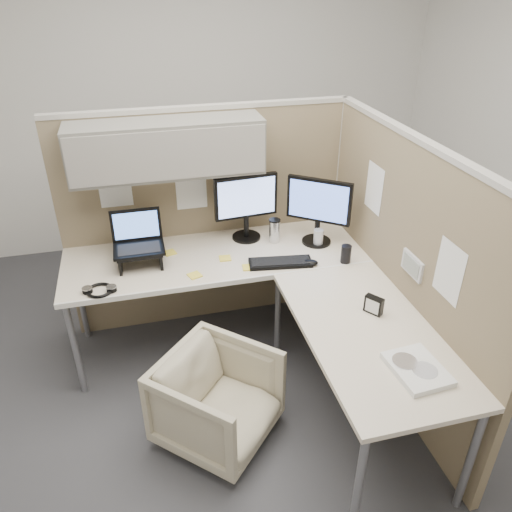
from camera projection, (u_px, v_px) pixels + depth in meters
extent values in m
plane|color=#343439|center=(251.00, 389.00, 3.26)|extent=(4.50, 4.50, 0.00)
cube|color=#867458|center=(207.00, 222.00, 3.60)|extent=(2.00, 0.05, 1.60)
cube|color=#A8A399|center=(201.00, 107.00, 3.19)|extent=(2.00, 0.06, 0.03)
cube|color=slate|center=(166.00, 147.00, 3.11)|extent=(1.20, 0.34, 0.34)
cube|color=gray|center=(169.00, 156.00, 2.96)|extent=(1.18, 0.01, 0.30)
plane|color=white|center=(115.00, 186.00, 3.27)|extent=(0.26, 0.00, 0.26)
plane|color=white|center=(191.00, 188.00, 3.41)|extent=(0.26, 0.00, 0.26)
cube|color=#867458|center=(400.00, 275.00, 2.97)|extent=(0.05, 2.00, 1.60)
cube|color=#A8A399|center=(423.00, 141.00, 2.56)|extent=(0.06, 2.00, 0.03)
cube|color=#A8A399|center=(336.00, 208.00, 3.81)|extent=(0.06, 0.06, 1.60)
cube|color=silver|center=(413.00, 265.00, 2.76)|extent=(0.02, 0.20, 0.12)
cube|color=gray|center=(411.00, 266.00, 2.76)|extent=(0.00, 0.16, 0.09)
plane|color=white|center=(374.00, 188.00, 3.10)|extent=(0.00, 0.26, 0.26)
plane|color=white|center=(449.00, 272.00, 2.44)|extent=(0.00, 0.26, 0.26)
cube|color=beige|center=(217.00, 256.00, 3.34)|extent=(2.00, 0.68, 0.03)
cube|color=beige|center=(368.00, 332.00, 2.64)|extent=(0.68, 1.30, 0.03)
cube|color=white|center=(226.00, 283.00, 3.05)|extent=(2.00, 0.02, 0.03)
cylinder|color=gray|center=(76.00, 349.00, 3.08)|extent=(0.04, 0.04, 0.70)
cylinder|color=gray|center=(80.00, 297.00, 3.56)|extent=(0.04, 0.04, 0.70)
cylinder|color=gray|center=(359.00, 486.00, 2.26)|extent=(0.04, 0.04, 0.70)
cylinder|color=gray|center=(470.00, 459.00, 2.39)|extent=(0.04, 0.04, 0.70)
cylinder|color=gray|center=(278.00, 318.00, 3.35)|extent=(0.04, 0.04, 0.70)
imported|color=#C2B99A|center=(218.00, 396.00, 2.80)|extent=(0.80, 0.80, 0.60)
cylinder|color=black|center=(246.00, 237.00, 3.53)|extent=(0.20, 0.20, 0.02)
cylinder|color=black|center=(246.00, 226.00, 3.49)|extent=(0.04, 0.04, 0.15)
cube|color=black|center=(246.00, 197.00, 3.38)|extent=(0.44, 0.07, 0.30)
cube|color=#8DAAF5|center=(247.00, 198.00, 3.36)|extent=(0.40, 0.04, 0.26)
cylinder|color=black|center=(316.00, 241.00, 3.47)|extent=(0.20, 0.20, 0.02)
cylinder|color=black|center=(317.00, 231.00, 3.43)|extent=(0.04, 0.04, 0.15)
cube|color=black|center=(319.00, 200.00, 3.32)|extent=(0.37, 0.30, 0.30)
cube|color=#5C84FB|center=(318.00, 202.00, 3.30)|extent=(0.32, 0.25, 0.26)
cube|color=black|center=(139.00, 251.00, 3.15)|extent=(0.28, 0.22, 0.01)
cube|color=black|center=(120.00, 260.00, 3.15)|extent=(0.02, 0.21, 0.11)
cube|color=black|center=(160.00, 255.00, 3.21)|extent=(0.02, 0.21, 0.11)
cube|color=black|center=(139.00, 249.00, 3.15)|extent=(0.32, 0.22, 0.02)
cube|color=black|center=(136.00, 224.00, 3.20)|extent=(0.32, 0.05, 0.20)
cube|color=#598CF2|center=(136.00, 225.00, 3.20)|extent=(0.28, 0.04, 0.17)
cube|color=black|center=(280.00, 263.00, 3.21)|extent=(0.42, 0.19, 0.02)
ellipsoid|color=black|center=(311.00, 263.00, 3.20)|extent=(0.12, 0.10, 0.04)
cylinder|color=silver|center=(275.00, 231.00, 3.45)|extent=(0.08, 0.08, 0.16)
cylinder|color=black|center=(275.00, 220.00, 3.41)|extent=(0.08, 0.08, 0.01)
cylinder|color=black|center=(346.00, 254.00, 3.21)|extent=(0.07, 0.07, 0.12)
cylinder|color=silver|center=(318.00, 238.00, 3.41)|extent=(0.07, 0.07, 0.12)
cube|color=yellow|center=(170.00, 253.00, 3.34)|extent=(0.09, 0.09, 0.01)
cube|color=yellow|center=(225.00, 258.00, 3.28)|extent=(0.08, 0.08, 0.01)
cube|color=yellow|center=(249.00, 267.00, 3.18)|extent=(0.08, 0.08, 0.01)
cube|color=yellow|center=(195.00, 275.00, 3.10)|extent=(0.10, 0.10, 0.01)
torus|color=black|center=(100.00, 290.00, 2.94)|extent=(0.18, 0.18, 0.02)
cylinder|color=black|center=(87.00, 290.00, 2.93)|extent=(0.06, 0.06, 0.03)
cylinder|color=black|center=(112.00, 289.00, 2.94)|extent=(0.06, 0.06, 0.03)
cube|color=white|center=(417.00, 369.00, 2.35)|extent=(0.25, 0.31, 0.03)
cylinder|color=silver|center=(425.00, 370.00, 2.33)|extent=(0.12, 0.12, 0.00)
cylinder|color=silver|center=(405.00, 361.00, 2.38)|extent=(0.12, 0.12, 0.00)
cube|color=black|center=(374.00, 305.00, 2.74)|extent=(0.09, 0.11, 0.10)
cube|color=white|center=(372.00, 306.00, 2.73)|extent=(0.05, 0.07, 0.08)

